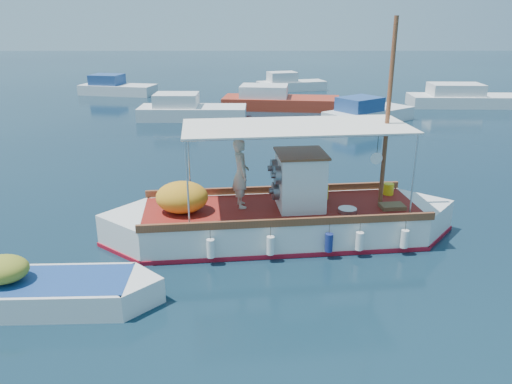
{
  "coord_description": "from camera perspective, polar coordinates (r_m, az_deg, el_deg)",
  "views": [
    {
      "loc": [
        -1.35,
        -13.59,
        6.19
      ],
      "look_at": [
        -1.3,
        0.0,
        1.34
      ],
      "focal_mm": 35.0,
      "sensor_mm": 36.0,
      "label": 1
    }
  ],
  "objects": [
    {
      "name": "ground",
      "position": [
        15.0,
        4.98,
        -4.82
      ],
      "size": [
        160.0,
        160.0,
        0.0
      ],
      "primitive_type": "plane",
      "color": "black",
      "rests_on": "ground"
    },
    {
      "name": "fishing_caique",
      "position": [
        14.51,
        2.65,
        -3.18
      ],
      "size": [
        10.4,
        3.59,
        6.38
      ],
      "rotation": [
        0.0,
        0.0,
        0.11
      ],
      "color": "white",
      "rests_on": "ground"
    },
    {
      "name": "dinghy",
      "position": [
        12.43,
        -23.83,
        -10.56
      ],
      "size": [
        5.65,
        1.72,
        1.38
      ],
      "rotation": [
        0.0,
        0.0,
        0.03
      ],
      "color": "white",
      "rests_on": "ground"
    },
    {
      "name": "bg_boat_nw",
      "position": [
        31.77,
        -7.62,
        9.13
      ],
      "size": [
        6.63,
        2.48,
        1.8
      ],
      "rotation": [
        0.0,
        0.0,
        -0.01
      ],
      "color": "silver",
      "rests_on": "ground"
    },
    {
      "name": "bg_boat_n",
      "position": [
        35.2,
        2.48,
        10.29
      ],
      "size": [
        8.27,
        3.69,
        1.8
      ],
      "rotation": [
        0.0,
        0.0,
        -0.11
      ],
      "color": "#A32E1B",
      "rests_on": "ground"
    },
    {
      "name": "bg_boat_ne",
      "position": [
        31.14,
        12.55,
        8.62
      ],
      "size": [
        6.03,
        5.26,
        1.8
      ],
      "rotation": [
        0.0,
        0.0,
        0.64
      ],
      "color": "silver",
      "rests_on": "ground"
    },
    {
      "name": "bg_boat_e",
      "position": [
        39.11,
        23.19,
        9.7
      ],
      "size": [
        9.01,
        2.89,
        1.8
      ],
      "rotation": [
        0.0,
        0.0,
        -0.03
      ],
      "color": "silver",
      "rests_on": "ground"
    },
    {
      "name": "bg_boat_far_w",
      "position": [
        43.16,
        -15.73,
        11.33
      ],
      "size": [
        6.36,
        3.51,
        1.8
      ],
      "rotation": [
        0.0,
        0.0,
        -0.21
      ],
      "color": "silver",
      "rests_on": "ground"
    },
    {
      "name": "bg_boat_far_n",
      "position": [
        43.83,
        3.85,
        12.11
      ],
      "size": [
        6.09,
        3.5,
        1.8
      ],
      "rotation": [
        0.0,
        0.0,
        0.28
      ],
      "color": "silver",
      "rests_on": "ground"
    }
  ]
}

